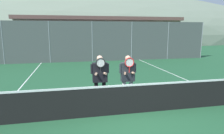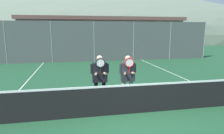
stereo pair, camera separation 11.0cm
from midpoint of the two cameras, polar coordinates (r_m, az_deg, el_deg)
ground_plane at (r=6.40m, az=5.18°, el=-13.07°), size 120.00×120.00×0.00m
hill_distant at (r=64.45m, az=-10.48°, el=8.09°), size 134.40×74.67×26.13m
clubhouse_building at (r=23.24m, az=-3.52°, el=9.12°), size 17.66×5.50×3.93m
fence_back at (r=16.46m, az=-5.84°, el=7.23°), size 20.19×0.06×3.25m
tennis_net at (r=6.22m, az=5.25°, el=-8.97°), size 10.91×0.09×1.04m
court_line_left_sideline at (r=9.26m, az=-25.98°, el=-6.57°), size 0.05×16.00×0.01m
court_line_right_sideline at (r=10.69m, az=21.52°, el=-4.04°), size 0.05×16.00×0.01m
player_leftmost at (r=6.72m, az=-3.93°, el=-2.60°), size 0.62×0.34×1.73m
player_center_left at (r=6.88m, az=4.08°, el=-2.48°), size 0.60×0.34×1.71m
car_far_left at (r=18.86m, az=-23.12°, el=4.76°), size 4.69×2.01×1.84m
car_left_of_center at (r=18.64m, az=-7.67°, el=5.25°), size 4.49×2.05×1.69m
car_center at (r=19.73m, az=6.68°, el=5.58°), size 4.42×2.09×1.70m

